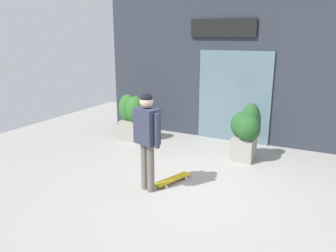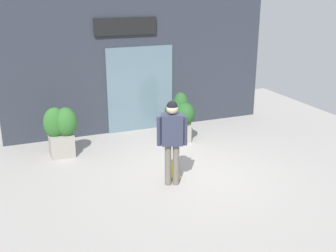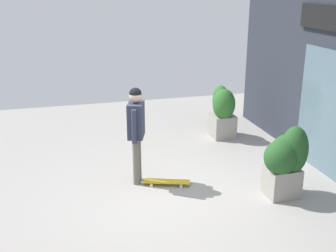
# 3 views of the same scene
# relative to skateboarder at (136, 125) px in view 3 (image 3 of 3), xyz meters

# --- Properties ---
(ground_plane) EXTENTS (12.00, 12.00, 0.00)m
(ground_plane) POSITION_rel_skateboarder_xyz_m (0.55, 0.35, -1.08)
(ground_plane) COLOR #9E9993
(skateboarder) EXTENTS (0.57, 0.38, 1.75)m
(skateboarder) POSITION_rel_skateboarder_xyz_m (0.00, 0.00, 0.00)
(skateboarder) COLOR #666056
(skateboarder) RESTS_ON ground_plane
(skateboard) EXTENTS (0.44, 0.84, 0.08)m
(skateboard) POSITION_rel_skateboarder_xyz_m (0.26, 0.48, -1.02)
(skateboard) COLOR gold
(skateboard) RESTS_ON ground_plane
(planter_box_left) EXTENTS (0.77, 0.55, 1.20)m
(planter_box_left) POSITION_rel_skateboarder_xyz_m (-1.81, 2.36, -0.43)
(planter_box_left) COLOR gray
(planter_box_left) RESTS_ON ground_plane
(planter_box_right) EXTENTS (0.70, 0.78, 1.25)m
(planter_box_right) POSITION_rel_skateboarder_xyz_m (1.17, 2.28, -0.39)
(planter_box_right) COLOR gray
(planter_box_right) RESTS_ON ground_plane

